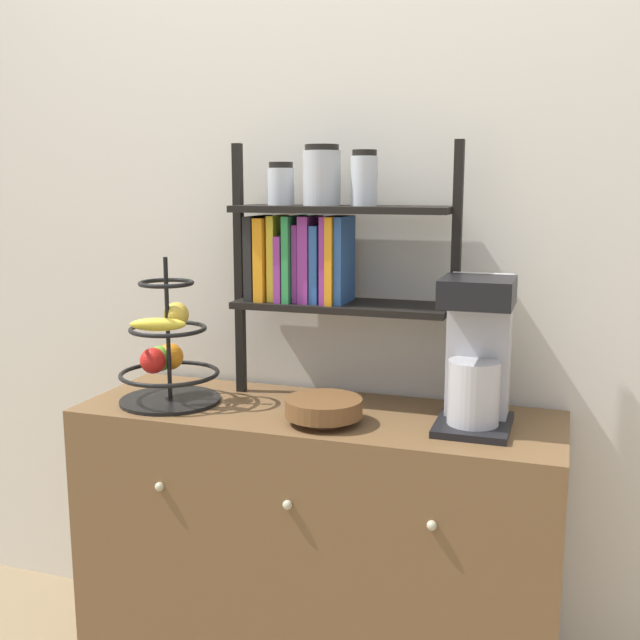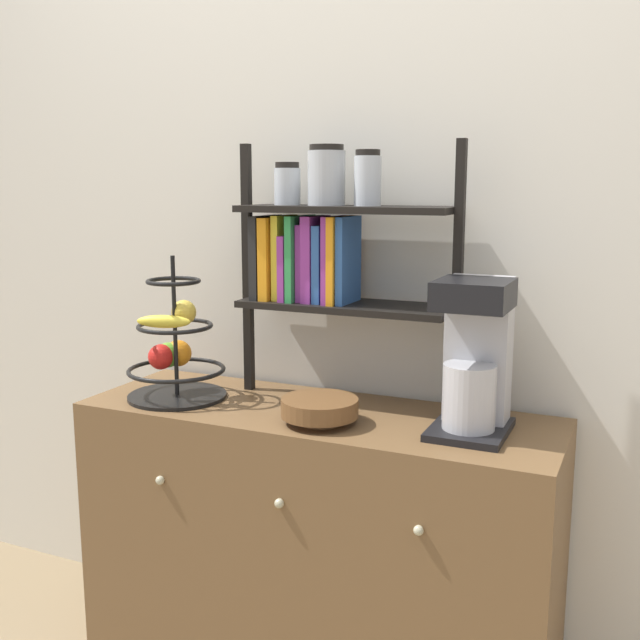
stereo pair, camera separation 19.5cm
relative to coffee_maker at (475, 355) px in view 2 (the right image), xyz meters
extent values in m
cube|color=silver|center=(-0.42, 0.25, 0.32)|extent=(7.00, 0.05, 2.60)
cube|color=brown|center=(-0.42, -0.01, -0.58)|extent=(1.29, 0.43, 0.79)
sphere|color=#B2AD8C|center=(-0.77, -0.23, -0.36)|extent=(0.02, 0.02, 0.02)
sphere|color=#B2AD8C|center=(-0.42, -0.23, -0.36)|extent=(0.02, 0.02, 0.02)
sphere|color=#B2AD8C|center=(-0.06, -0.23, -0.36)|extent=(0.02, 0.02, 0.02)
cube|color=black|center=(0.00, -0.02, -0.18)|extent=(0.18, 0.23, 0.02)
cube|color=#B7B7BC|center=(0.00, 0.04, 0.01)|extent=(0.15, 0.09, 0.36)
cylinder|color=#B7B7BC|center=(0.00, -0.04, -0.09)|extent=(0.13, 0.13, 0.16)
cube|color=black|center=(0.00, -0.03, 0.15)|extent=(0.17, 0.18, 0.07)
cylinder|color=black|center=(-0.83, -0.06, -0.18)|extent=(0.28, 0.28, 0.01)
cylinder|color=black|center=(-0.83, -0.06, 0.02)|extent=(0.01, 0.01, 0.39)
torus|color=black|center=(-0.83, -0.06, -0.11)|extent=(0.28, 0.28, 0.01)
torus|color=black|center=(-0.83, -0.06, 0.02)|extent=(0.21, 0.21, 0.01)
torus|color=black|center=(-0.83, -0.06, 0.14)|extent=(0.15, 0.15, 0.01)
sphere|color=red|center=(-0.87, -0.07, -0.07)|extent=(0.07, 0.07, 0.07)
sphere|color=#6BAD33|center=(-0.87, -0.04, -0.07)|extent=(0.07, 0.07, 0.07)
sphere|color=orange|center=(-0.85, -0.02, -0.07)|extent=(0.08, 0.08, 0.08)
ellipsoid|color=yellow|center=(-0.83, -0.11, 0.04)|extent=(0.15, 0.08, 0.04)
sphere|color=gold|center=(-0.82, -0.03, 0.05)|extent=(0.07, 0.07, 0.07)
cylinder|color=brown|center=(-0.37, -0.10, -0.18)|extent=(0.11, 0.11, 0.02)
cylinder|color=brown|center=(-0.37, -0.10, -0.15)|extent=(0.20, 0.20, 0.05)
cube|color=black|center=(-0.69, 0.11, 0.16)|extent=(0.02, 0.02, 0.71)
cube|color=black|center=(-0.07, 0.11, 0.16)|extent=(0.02, 0.02, 0.71)
cube|color=black|center=(-0.38, 0.11, 0.08)|extent=(0.59, 0.20, 0.02)
cube|color=black|center=(-0.38, 0.11, 0.34)|extent=(0.59, 0.20, 0.02)
cube|color=black|center=(-0.63, 0.11, 0.21)|extent=(0.02, 0.16, 0.23)
cube|color=orange|center=(-0.60, 0.11, 0.20)|extent=(0.03, 0.16, 0.23)
cube|color=yellow|center=(-0.57, 0.11, 0.21)|extent=(0.02, 0.13, 0.23)
cube|color=#8C338C|center=(-0.54, 0.11, 0.18)|extent=(0.02, 0.15, 0.18)
cube|color=#2D8C47|center=(-0.52, 0.11, 0.21)|extent=(0.02, 0.16, 0.23)
cube|color=#8C338C|center=(-0.50, 0.11, 0.19)|extent=(0.02, 0.12, 0.21)
cube|color=#8C338C|center=(-0.47, 0.11, 0.21)|extent=(0.03, 0.14, 0.23)
cube|color=#2D599E|center=(-0.44, 0.11, 0.19)|extent=(0.02, 0.14, 0.21)
cube|color=#8C338C|center=(-0.42, 0.11, 0.21)|extent=(0.02, 0.15, 0.23)
cube|color=orange|center=(-0.40, 0.11, 0.21)|extent=(0.02, 0.16, 0.23)
cube|color=#2D599E|center=(-0.37, 0.11, 0.21)|extent=(0.02, 0.14, 0.23)
cylinder|color=silver|center=(-0.56, 0.11, 0.40)|extent=(0.07, 0.07, 0.10)
cylinder|color=black|center=(-0.56, 0.11, 0.46)|extent=(0.07, 0.07, 0.02)
cylinder|color=#ADB2B7|center=(-0.44, 0.11, 0.42)|extent=(0.10, 0.10, 0.14)
cylinder|color=black|center=(-0.44, 0.11, 0.50)|extent=(0.09, 0.09, 0.02)
cylinder|color=silver|center=(-0.32, 0.11, 0.42)|extent=(0.07, 0.07, 0.13)
cylinder|color=black|center=(-0.32, 0.11, 0.49)|extent=(0.06, 0.06, 0.02)
camera|label=1|loc=(0.20, -1.83, 0.41)|focal=42.00mm
camera|label=2|loc=(0.38, -1.76, 0.41)|focal=42.00mm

